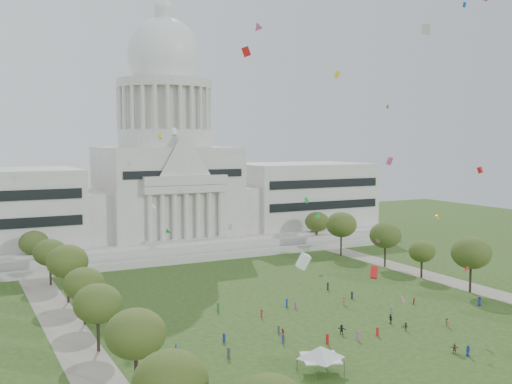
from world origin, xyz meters
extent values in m
plane|color=#2A4818|center=(0.00, 0.00, 0.00)|extent=(400.00, 400.00, 0.00)
cube|color=beige|center=(0.00, 115.00, 2.00)|extent=(160.00, 60.00, 4.00)
cube|color=beige|center=(0.00, 82.00, 1.00)|extent=(130.00, 3.00, 2.00)
cube|color=beige|center=(0.00, 90.00, 2.50)|extent=(140.00, 3.00, 5.00)
cube|color=beige|center=(55.00, 114.00, 15.00)|extent=(50.00, 34.00, 22.00)
cube|color=beige|center=(-27.00, 112.00, 12.00)|extent=(12.00, 26.00, 16.00)
cube|color=beige|center=(27.00, 112.00, 12.00)|extent=(12.00, 26.00, 16.00)
cube|color=beige|center=(0.00, 114.00, 18.00)|extent=(44.00, 38.00, 28.00)
cube|color=beige|center=(0.00, 94.00, 21.20)|extent=(28.00, 3.00, 2.40)
cube|color=black|center=(55.00, 96.80, 17.00)|extent=(46.00, 0.40, 11.00)
cylinder|color=beige|center=(0.00, 114.00, 37.40)|extent=(32.00, 32.00, 6.00)
cylinder|color=beige|center=(0.00, 114.00, 47.40)|extent=(28.00, 28.00, 14.00)
cylinder|color=beige|center=(0.00, 114.00, 55.90)|extent=(32.40, 32.40, 3.00)
cylinder|color=beige|center=(0.00, 114.00, 61.40)|extent=(22.00, 22.00, 8.00)
ellipsoid|color=white|center=(0.00, 114.00, 65.40)|extent=(25.00, 25.00, 26.20)
cylinder|color=beige|center=(0.00, 114.00, 78.90)|extent=(6.00, 6.00, 5.00)
ellipsoid|color=white|center=(0.00, 114.00, 81.90)|extent=(6.40, 6.40, 5.12)
cube|color=gray|center=(-48.00, 30.00, 0.02)|extent=(8.00, 160.00, 0.04)
cube|color=gray|center=(48.00, 30.00, 0.02)|extent=(8.00, 160.00, 0.04)
ellipsoid|color=#364914|center=(-45.26, -21.68, 8.97)|extent=(8.85, 8.85, 7.24)
cylinder|color=black|center=(-44.07, -2.96, 2.88)|extent=(0.56, 0.56, 5.75)
ellipsoid|color=#3F511C|center=(-44.07, -2.96, 8.97)|extent=(8.86, 8.86, 7.25)
cylinder|color=black|center=(-45.04, 17.30, 2.73)|extent=(0.56, 0.56, 5.47)
ellipsoid|color=#39511A|center=(-45.04, 17.30, 8.53)|extent=(8.42, 8.42, 6.89)
cylinder|color=black|center=(44.17, 17.44, 3.10)|extent=(0.56, 0.56, 6.20)
ellipsoid|color=#3A4B1B|center=(44.17, 17.44, 9.68)|extent=(9.55, 9.55, 7.82)
cylinder|color=black|center=(-44.09, 33.92, 2.64)|extent=(0.56, 0.56, 5.27)
ellipsoid|color=#3B4E1A|center=(-44.09, 33.92, 8.23)|extent=(8.12, 8.12, 6.65)
cylinder|color=black|center=(44.40, 34.48, 2.28)|extent=(0.56, 0.56, 4.56)
ellipsoid|color=#374917|center=(44.40, 34.48, 7.11)|extent=(7.01, 7.01, 5.74)
cylinder|color=black|center=(-44.08, 52.42, 3.02)|extent=(0.56, 0.56, 6.03)
ellipsoid|color=#3D4E19|center=(-44.08, 52.42, 9.41)|extent=(9.29, 9.29, 7.60)
cylinder|color=black|center=(44.76, 50.04, 2.98)|extent=(0.56, 0.56, 5.97)
ellipsoid|color=#324719|center=(44.76, 50.04, 9.31)|extent=(9.19, 9.19, 7.52)
cylinder|color=black|center=(-45.22, 71.01, 2.70)|extent=(0.56, 0.56, 5.41)
ellipsoid|color=#334A18|center=(-45.22, 71.01, 8.44)|extent=(8.33, 8.33, 6.81)
cylinder|color=black|center=(43.49, 70.19, 3.19)|extent=(0.56, 0.56, 6.37)
ellipsoid|color=#3D4D1C|center=(43.49, 70.19, 9.94)|extent=(9.82, 9.82, 8.03)
cylinder|color=black|center=(-46.87, 89.14, 2.66)|extent=(0.56, 0.56, 5.32)
ellipsoid|color=#34471A|center=(-46.87, 89.14, 8.29)|extent=(8.19, 8.19, 6.70)
cylinder|color=black|center=(45.96, 88.13, 2.73)|extent=(0.56, 0.56, 5.47)
ellipsoid|color=#374716|center=(45.96, 88.13, 8.53)|extent=(8.42, 8.42, 6.89)
cylinder|color=#4C4C4C|center=(-18.75, -11.29, 1.20)|extent=(0.12, 0.12, 2.39)
cylinder|color=#4C4C4C|center=(-13.39, -11.29, 1.20)|extent=(0.12, 0.12, 2.39)
cylinder|color=#4C4C4C|center=(-18.75, -5.93, 1.20)|extent=(0.12, 0.12, 2.39)
cylinder|color=#4C4C4C|center=(-13.39, -5.93, 1.20)|extent=(0.12, 0.12, 2.39)
cube|color=silver|center=(-16.07, -8.61, 2.49)|extent=(7.40, 7.40, 0.19)
pyramid|color=silver|center=(-16.07, -8.61, 3.54)|extent=(10.36, 10.36, 1.92)
imported|color=navy|center=(36.86, 7.85, 1.02)|extent=(1.18, 1.01, 2.05)
imported|color=#B21E1E|center=(24.53, 15.14, 0.75)|extent=(0.81, 0.60, 1.50)
imported|color=#26262B|center=(10.24, 1.60, 0.84)|extent=(0.96, 1.22, 1.68)
imported|color=#26262B|center=(10.56, 6.48, 1.01)|extent=(0.67, 1.20, 2.02)
imported|color=#26262B|center=(-2.00, 5.54, 0.96)|extent=(1.55, 1.88, 1.92)
imported|color=navy|center=(10.41, -13.80, 0.97)|extent=(0.62, 0.95, 1.94)
imported|color=#4C4C51|center=(-14.39, -7.73, 0.78)|extent=(0.69, 0.70, 1.56)
imported|color=#B21E1E|center=(-13.25, 8.47, 0.95)|extent=(0.93, 0.58, 1.91)
imported|color=#4C4C51|center=(19.34, 0.01, 0.90)|extent=(0.97, 1.30, 1.81)
imported|color=silver|center=(16.19, 13.04, 0.85)|extent=(0.74, 1.09, 1.70)
imported|color=olive|center=(9.46, -11.70, 0.87)|extent=(1.61, 1.58, 1.74)
cube|color=#4C4C51|center=(-42.00, -2.02, 0.74)|extent=(0.35, 0.45, 1.48)
cube|color=#B21E1E|center=(3.29, 1.48, 0.86)|extent=(0.53, 0.42, 1.73)
cube|color=#26262B|center=(14.53, 34.69, 0.97)|extent=(0.60, 0.55, 1.93)
cube|color=navy|center=(-33.24, 10.63, 0.73)|extent=(0.31, 0.42, 1.46)
cube|color=#26262B|center=(-33.46, 24.17, 0.92)|extent=(0.41, 0.55, 1.84)
cube|color=#B21E1E|center=(-34.24, 3.20, 0.85)|extent=(0.42, 0.52, 1.70)
cube|color=#33723F|center=(-16.76, 30.16, 0.94)|extent=(0.57, 0.57, 1.88)
cube|color=olive|center=(-33.83, 28.61, 0.93)|extent=(0.46, 0.57, 1.85)
cube|color=#B21E1E|center=(-7.53, 2.10, 0.95)|extent=(0.36, 0.53, 1.89)
cube|color=olive|center=(10.34, 21.98, 0.93)|extent=(0.54, 0.39, 1.87)
cube|color=#26262B|center=(15.01, 25.44, 0.86)|extent=(0.31, 0.47, 1.72)
cube|color=olive|center=(18.89, -0.70, 0.74)|extent=(0.46, 0.40, 1.49)
cube|color=#B21E1E|center=(-10.44, 22.11, 0.89)|extent=(0.41, 0.53, 1.77)
cube|color=#4C4C51|center=(-26.25, 3.89, 0.94)|extent=(0.55, 0.58, 1.87)
cube|color=#994C8C|center=(-1.37, 1.28, 0.89)|extent=(0.51, 0.37, 1.78)
cube|color=navy|center=(-14.51, 6.07, 0.89)|extent=(0.48, 0.55, 1.78)
cube|color=navy|center=(-1.92, 26.40, 0.94)|extent=(0.57, 0.57, 1.89)
cube|color=#994C8C|center=(-0.91, 24.26, 0.81)|extent=(0.40, 0.50, 1.62)
cube|color=#4C4C51|center=(-12.28, 11.54, 0.73)|extent=(0.39, 0.45, 1.46)
cube|color=navy|center=(-35.87, 0.53, 0.89)|extent=(0.52, 0.37, 1.79)
cube|color=navy|center=(-23.73, 11.44, 0.84)|extent=(0.47, 0.53, 1.69)
cube|color=#33723F|center=(-33.87, 22.51, 0.97)|extent=(0.49, 0.60, 1.93)
camera|label=1|loc=(-66.91, -85.45, 36.59)|focal=42.00mm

